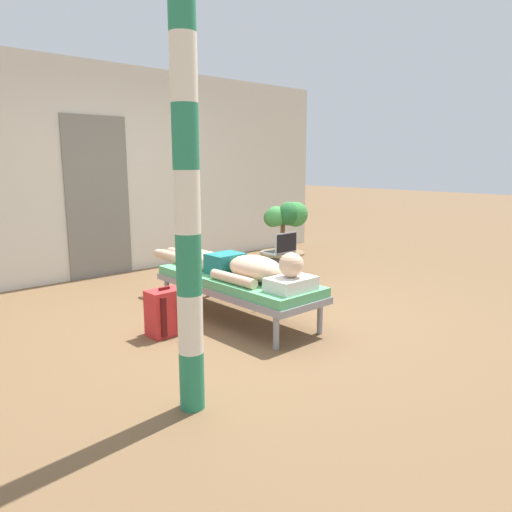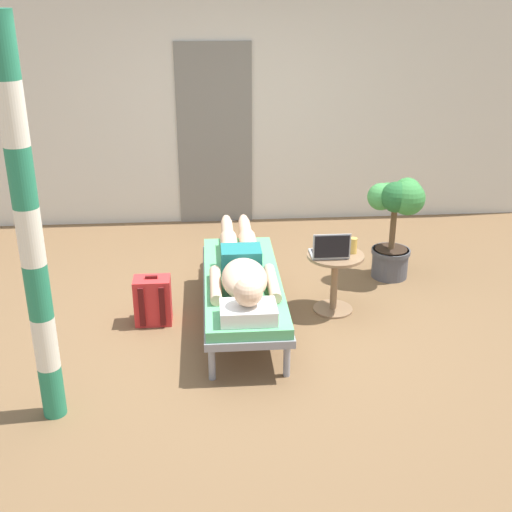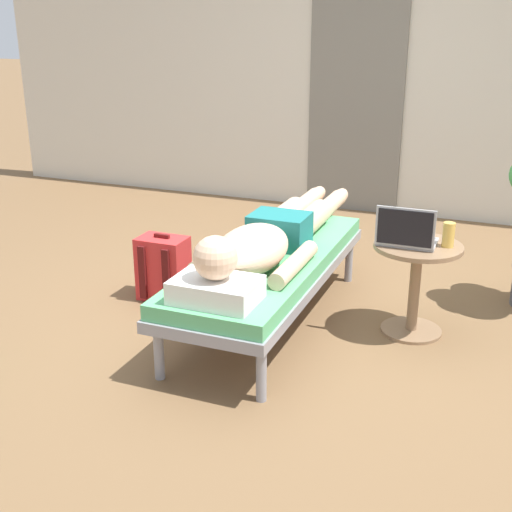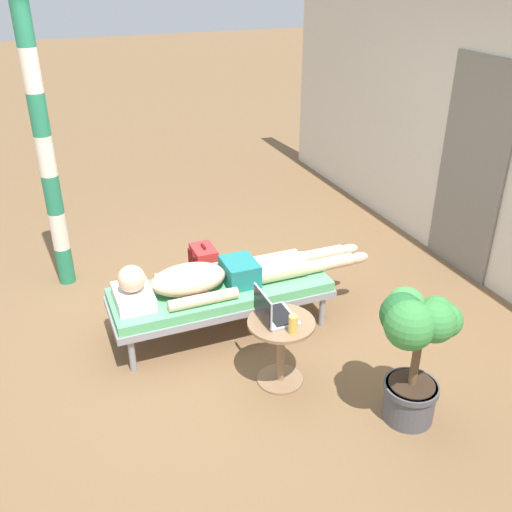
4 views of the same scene
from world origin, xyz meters
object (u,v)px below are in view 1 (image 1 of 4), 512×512
Objects in this scene: drink_glass at (291,244)px; porch_post at (187,202)px; lounge_chair at (237,283)px; backpack at (165,313)px; potted_plant at (285,229)px; laptop at (282,248)px; person_reclining at (238,266)px; side_table at (282,267)px.

drink_glass is 0.05× the size of porch_post.
lounge_chair is 4.25× the size of backpack.
potted_plant reaches higher than lounge_chair.
laptop is at bearing -137.74° from potted_plant.
porch_post reaches higher than person_reclining.
potted_plant is (1.47, 0.80, 0.31)m from lounge_chair.
potted_plant reaches higher than backpack.
side_table is 0.53× the size of potted_plant.
porch_post is (-2.10, -1.30, 0.90)m from side_table.
side_table is 0.24m from laptop.
laptop reaches higher than side_table.
person_reclining reaches higher than lounge_chair.
side_table is 1.23× the size of backpack.
laptop is 0.73× the size of backpack.
potted_plant is (1.47, 0.82, 0.13)m from person_reclining.
person_reclining is at bearing -165.56° from side_table.
side_table is at bearing -137.59° from potted_plant.
potted_plant is at bearing 42.26° from laptop.
porch_post reaches higher than potted_plant.
backpack is 1.71m from porch_post.
potted_plant is 0.40× the size of porch_post.
backpack is at bearing 64.82° from porch_post.
side_table is at bearing 12.81° from lounge_chair.
laptop is 2.49m from porch_post.
side_table is 0.28m from drink_glass.
side_table is at bearing 40.52° from laptop.
laptop is at bearing 1.57° from backpack.
drink_glass is 1.73m from backpack.
drink_glass is at bearing 30.43° from porch_post.
drink_glass reaches higher than backpack.
drink_glass is 2.69m from porch_post.
side_table is 1.69× the size of laptop.
side_table is 0.97m from potted_plant.
person_reclining reaches higher than backpack.
lounge_chair is 0.72× the size of porch_post.
person_reclining is 2.19× the size of potted_plant.
laptop reaches higher than drink_glass.
drink_glass is (0.94, 0.20, 0.24)m from lounge_chair.
side_table is 1.54m from backpack.
laptop is at bearing 9.98° from lounge_chair.
porch_post is (-1.31, -1.12, 0.91)m from lounge_chair.
person_reclining is 0.81m from backpack.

